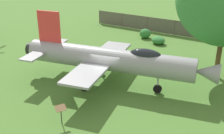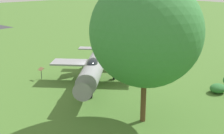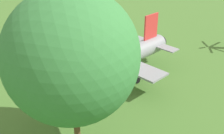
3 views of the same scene
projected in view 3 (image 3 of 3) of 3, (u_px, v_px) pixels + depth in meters
The scene contains 4 objects.
ground_plane at pixel (115, 82), 24.08m from camera, with size 200.00×200.00×0.00m, color #47722D.
display_jet at pixel (112, 62), 22.93m from camera, with size 11.78×11.48×5.12m.
shade_tree at pixel (72, 56), 14.01m from camera, with size 7.05×7.37×9.73m.
info_plaque at pixel (82, 52), 27.70m from camera, with size 0.43×0.62×1.14m.
Camera 3 is at (-0.57, -20.91, 12.00)m, focal length 44.04 mm.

